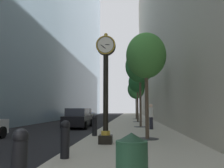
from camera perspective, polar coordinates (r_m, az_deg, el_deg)
ground_plane at (r=28.98m, az=0.18°, el=-9.47°), size 110.00×110.00×0.00m
sidewalk_right at (r=31.88m, az=5.38°, el=-9.03°), size 5.25×80.00×0.14m
street_clock at (r=9.58m, az=-1.61°, el=0.69°), size 0.84×0.55×4.74m
bollard_nearest at (r=4.41m, az=-22.47°, el=-17.11°), size 0.28×0.28×1.10m
bollard_second at (r=6.94m, az=-11.84°, el=-13.34°), size 0.28×0.28×1.10m
bollard_fourth at (r=12.26m, az=-4.42°, el=-10.35°), size 0.28×0.28×1.10m
street_tree_near at (r=11.41m, az=8.63°, el=6.98°), size 1.99×1.99×5.24m
street_tree_mid_near at (r=18.66m, az=7.10°, el=4.47°), size 2.39×2.39×6.33m
street_tree_mid_far at (r=25.74m, az=6.47°, el=0.41°), size 2.03×2.03×5.66m
street_tree_far at (r=32.91m, az=6.11°, el=-1.38°), size 2.44×2.44×5.70m
trash_bin at (r=3.84m, az=5.06°, el=-19.81°), size 0.53×0.53×1.05m
pedestrian_walking at (r=16.35m, az=9.90°, el=-7.92°), size 0.36×0.36×1.80m
car_black_mid at (r=19.24m, az=-8.64°, el=-8.61°), size 2.14×4.61×1.63m
car_grey_far at (r=26.01m, az=-7.59°, el=-8.01°), size 2.03×4.52×1.64m
car_blue_trailing at (r=36.53m, az=-6.63°, el=-7.57°), size 2.01×4.16×1.59m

